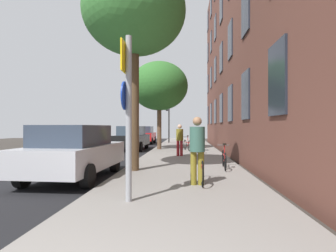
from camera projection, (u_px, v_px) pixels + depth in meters
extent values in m
plane|color=#332D28|center=(126.00, 153.00, 16.49)|extent=(41.80, 41.80, 0.00)
cube|color=black|center=(92.00, 153.00, 16.63)|extent=(7.00, 38.00, 0.01)
cube|color=gray|center=(184.00, 152.00, 16.25)|extent=(4.20, 38.00, 0.12)
cube|color=brown|center=(230.00, 34.00, 15.60)|extent=(0.50, 27.00, 13.80)
cube|color=#1E232D|center=(277.00, 79.00, 6.70)|extent=(0.06, 1.25, 1.80)
cube|color=#1E232D|center=(245.00, 95.00, 10.26)|extent=(0.06, 1.25, 1.80)
cube|color=#1E232D|center=(230.00, 104.00, 13.83)|extent=(0.06, 1.25, 1.80)
cube|color=#1E232D|center=(221.00, 108.00, 17.39)|extent=(0.06, 1.25, 1.80)
cube|color=#1E232D|center=(215.00, 111.00, 20.96)|extent=(0.06, 1.25, 1.80)
cube|color=#1E232D|center=(211.00, 114.00, 24.52)|extent=(0.06, 1.25, 1.80)
cube|color=#1E232D|center=(208.00, 115.00, 28.08)|extent=(0.06, 1.25, 1.80)
cube|color=#1E232D|center=(245.00, 10.00, 10.27)|extent=(0.06, 1.25, 1.80)
cube|color=#1E232D|center=(230.00, 40.00, 13.84)|extent=(0.06, 1.25, 1.80)
cube|color=#1E232D|center=(221.00, 58.00, 17.40)|extent=(0.06, 1.25, 1.80)
cube|color=#1E232D|center=(215.00, 70.00, 20.97)|extent=(0.06, 1.25, 1.80)
cube|color=#1E232D|center=(211.00, 78.00, 24.53)|extent=(0.06, 1.25, 1.80)
cube|color=#1E232D|center=(208.00, 84.00, 28.09)|extent=(0.06, 1.25, 1.80)
cube|color=#1E232D|center=(221.00, 8.00, 17.41)|extent=(0.06, 1.25, 1.80)
cube|color=#1E232D|center=(215.00, 28.00, 20.97)|extent=(0.06, 1.25, 1.80)
cube|color=#1E232D|center=(211.00, 42.00, 24.54)|extent=(0.06, 1.25, 1.80)
cube|color=#1E232D|center=(208.00, 53.00, 28.10)|extent=(0.06, 1.25, 1.80)
cube|color=#1E232D|center=(211.00, 7.00, 24.55)|extent=(0.06, 1.25, 1.80)
cube|color=#1E232D|center=(208.00, 22.00, 28.11)|extent=(0.06, 1.25, 1.80)
cylinder|color=gray|center=(129.00, 118.00, 5.38)|extent=(0.12, 0.12, 3.25)
cube|color=yellow|center=(125.00, 58.00, 5.38)|extent=(0.03, 0.60, 0.60)
cylinder|color=#14339E|center=(125.00, 96.00, 5.38)|extent=(0.03, 0.56, 0.56)
cylinder|color=black|center=(169.00, 122.00, 25.40)|extent=(0.12, 0.12, 3.80)
cube|color=black|center=(167.00, 107.00, 25.42)|extent=(0.20, 0.24, 0.80)
sphere|color=#4B0707|center=(166.00, 104.00, 25.43)|extent=(0.16, 0.16, 0.16)
sphere|color=#523707|center=(166.00, 107.00, 25.43)|extent=(0.16, 0.16, 0.16)
sphere|color=green|center=(166.00, 109.00, 25.43)|extent=(0.16, 0.16, 0.16)
cylinder|color=#4C3823|center=(134.00, 106.00, 9.21)|extent=(0.32, 0.32, 4.32)
ellipsoid|color=#387533|center=(134.00, 11.00, 9.22)|extent=(3.48, 3.48, 2.95)
cylinder|color=brown|center=(159.00, 126.00, 18.00)|extent=(0.29, 0.29, 3.02)
ellipsoid|color=#2D6628|center=(159.00, 86.00, 18.00)|extent=(3.77, 3.77, 3.20)
torus|color=black|center=(201.00, 168.00, 7.61)|extent=(0.05, 0.64, 0.64)
torus|color=black|center=(203.00, 174.00, 6.64)|extent=(0.05, 0.64, 0.64)
cylinder|color=#B21E1E|center=(202.00, 164.00, 7.12)|extent=(0.06, 0.83, 0.04)
cylinder|color=#B21E1E|center=(202.00, 168.00, 6.88)|extent=(0.05, 0.50, 0.27)
cylinder|color=#B21E1E|center=(202.00, 155.00, 6.98)|extent=(0.04, 0.04, 0.28)
cube|color=black|center=(202.00, 149.00, 6.98)|extent=(0.10, 0.24, 0.06)
cylinder|color=#4C4C4C|center=(201.00, 150.00, 7.61)|extent=(0.42, 0.04, 0.03)
torus|color=black|center=(223.00, 158.00, 10.11)|extent=(0.08, 0.61, 0.61)
torus|color=black|center=(225.00, 162.00, 9.05)|extent=(0.08, 0.61, 0.61)
cylinder|color=#B21E1E|center=(224.00, 155.00, 9.58)|extent=(0.10, 0.92, 0.04)
cylinder|color=#B21E1E|center=(225.00, 158.00, 9.32)|extent=(0.08, 0.55, 0.30)
cylinder|color=#B21E1E|center=(224.00, 149.00, 9.42)|extent=(0.04, 0.04, 0.28)
cube|color=black|center=(224.00, 144.00, 9.42)|extent=(0.10, 0.24, 0.06)
cylinder|color=#4C4C4C|center=(223.00, 145.00, 10.12)|extent=(0.42, 0.06, 0.03)
torus|color=black|center=(198.00, 147.00, 15.25)|extent=(0.06, 0.67, 0.67)
torus|color=black|center=(199.00, 148.00, 14.28)|extent=(0.06, 0.67, 0.67)
cylinder|color=#267233|center=(198.00, 144.00, 14.77)|extent=(0.07, 0.82, 0.04)
cylinder|color=#267233|center=(199.00, 146.00, 14.53)|extent=(0.06, 0.50, 0.27)
cylinder|color=#267233|center=(199.00, 140.00, 14.62)|extent=(0.04, 0.04, 0.28)
cube|color=black|center=(199.00, 137.00, 14.62)|extent=(0.10, 0.24, 0.06)
cylinder|color=#4C4C4C|center=(198.00, 138.00, 15.25)|extent=(0.42, 0.05, 0.03)
torus|color=black|center=(185.00, 145.00, 17.43)|extent=(0.20, 0.64, 0.65)
torus|color=black|center=(189.00, 146.00, 16.37)|extent=(0.20, 0.64, 0.65)
cylinder|color=#B21E1E|center=(187.00, 142.00, 16.90)|extent=(0.27, 0.90, 0.04)
cylinder|color=#B21E1E|center=(188.00, 144.00, 16.64)|extent=(0.18, 0.55, 0.30)
cylinder|color=#B21E1E|center=(188.00, 138.00, 16.74)|extent=(0.04, 0.04, 0.28)
cube|color=black|center=(188.00, 136.00, 16.74)|extent=(0.10, 0.24, 0.06)
cylinder|color=#4C4C4C|center=(185.00, 137.00, 17.43)|extent=(0.41, 0.13, 0.03)
cylinder|color=olive|center=(194.00, 168.00, 6.90)|extent=(0.16, 0.16, 0.84)
cylinder|color=olive|center=(201.00, 168.00, 6.89)|extent=(0.16, 0.16, 0.84)
cylinder|color=#33594C|center=(197.00, 139.00, 6.90)|extent=(0.48, 0.48, 0.63)
sphere|color=#936B4C|center=(197.00, 121.00, 6.90)|extent=(0.23, 0.23, 0.23)
cylinder|color=maroon|center=(178.00, 148.00, 13.79)|extent=(0.15, 0.15, 0.77)
cylinder|color=maroon|center=(181.00, 148.00, 13.78)|extent=(0.15, 0.15, 0.77)
cylinder|color=olive|center=(180.00, 135.00, 13.78)|extent=(0.46, 0.46, 0.58)
sphere|color=tan|center=(180.00, 126.00, 13.79)|extent=(0.21, 0.21, 0.21)
cube|color=#B7B7BC|center=(76.00, 157.00, 8.30)|extent=(2.05, 4.18, 0.70)
cube|color=#2D3847|center=(73.00, 135.00, 8.10)|extent=(1.68, 2.36, 0.60)
cylinder|color=black|center=(67.00, 162.00, 9.67)|extent=(0.22, 0.64, 0.64)
cylinder|color=black|center=(115.00, 163.00, 9.55)|extent=(0.22, 0.64, 0.64)
cylinder|color=black|center=(22.00, 175.00, 7.05)|extent=(0.22, 0.64, 0.64)
cylinder|color=black|center=(88.00, 176.00, 6.93)|extent=(0.22, 0.64, 0.64)
cube|color=black|center=(132.00, 140.00, 18.67)|extent=(1.86, 4.33, 0.70)
cube|color=#384756|center=(132.00, 131.00, 18.45)|extent=(1.53, 2.44, 0.60)
cylinder|color=black|center=(125.00, 144.00, 20.08)|extent=(0.22, 0.64, 0.64)
cylinder|color=black|center=(147.00, 144.00, 19.98)|extent=(0.22, 0.64, 0.64)
cylinder|color=black|center=(116.00, 147.00, 17.35)|extent=(0.22, 0.64, 0.64)
cylinder|color=black|center=(140.00, 147.00, 17.25)|extent=(0.22, 0.64, 0.64)
cube|color=red|center=(144.00, 136.00, 25.61)|extent=(1.88, 3.90, 0.70)
cube|color=#2D3847|center=(144.00, 130.00, 25.41)|extent=(1.58, 2.19, 0.60)
cylinder|color=black|center=(137.00, 140.00, 26.91)|extent=(0.22, 0.64, 0.64)
cylinder|color=black|center=(155.00, 140.00, 26.79)|extent=(0.22, 0.64, 0.64)
cylinder|color=black|center=(132.00, 141.00, 24.42)|extent=(0.22, 0.64, 0.64)
cylinder|color=black|center=(151.00, 141.00, 24.30)|extent=(0.22, 0.64, 0.64)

